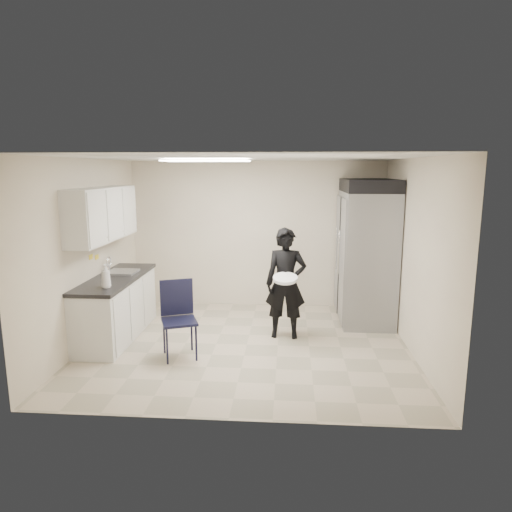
# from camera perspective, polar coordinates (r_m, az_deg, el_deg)

# --- Properties ---
(floor) EXTENTS (4.50, 4.50, 0.00)m
(floor) POSITION_cam_1_polar(r_m,az_deg,el_deg) (6.60, -1.15, -11.01)
(floor) COLOR #B5A68E
(floor) RESTS_ON ground
(ceiling) EXTENTS (4.50, 4.50, 0.00)m
(ceiling) POSITION_cam_1_polar(r_m,az_deg,el_deg) (6.13, -1.24, 12.18)
(ceiling) COLOR silver
(ceiling) RESTS_ON back_wall
(back_wall) EXTENTS (4.50, 0.00, 4.50)m
(back_wall) POSITION_cam_1_polar(r_m,az_deg,el_deg) (8.20, 0.11, 2.72)
(back_wall) COLOR beige
(back_wall) RESTS_ON floor
(left_wall) EXTENTS (0.00, 4.00, 4.00)m
(left_wall) POSITION_cam_1_polar(r_m,az_deg,el_deg) (6.82, -20.36, 0.39)
(left_wall) COLOR beige
(left_wall) RESTS_ON floor
(right_wall) EXTENTS (0.00, 4.00, 4.00)m
(right_wall) POSITION_cam_1_polar(r_m,az_deg,el_deg) (6.43, 19.19, -0.13)
(right_wall) COLOR beige
(right_wall) RESTS_ON floor
(ceiling_panel) EXTENTS (1.20, 0.60, 0.02)m
(ceiling_panel) POSITION_cam_1_polar(r_m,az_deg,el_deg) (6.61, -6.21, 11.76)
(ceiling_panel) COLOR white
(ceiling_panel) RESTS_ON ceiling
(lower_counter) EXTENTS (0.60, 1.90, 0.86)m
(lower_counter) POSITION_cam_1_polar(r_m,az_deg,el_deg) (7.08, -17.01, -6.28)
(lower_counter) COLOR silver
(lower_counter) RESTS_ON floor
(countertop) EXTENTS (0.64, 1.95, 0.05)m
(countertop) POSITION_cam_1_polar(r_m,az_deg,el_deg) (6.97, -17.22, -2.69)
(countertop) COLOR black
(countertop) RESTS_ON lower_counter
(sink) EXTENTS (0.42, 0.40, 0.14)m
(sink) POSITION_cam_1_polar(r_m,az_deg,el_deg) (7.19, -16.35, -2.36)
(sink) COLOR gray
(sink) RESTS_ON countertop
(faucet) EXTENTS (0.02, 0.02, 0.24)m
(faucet) POSITION_cam_1_polar(r_m,az_deg,el_deg) (7.23, -17.89, -1.16)
(faucet) COLOR silver
(faucet) RESTS_ON countertop
(upper_cabinets) EXTENTS (0.35, 1.80, 0.75)m
(upper_cabinets) POSITION_cam_1_polar(r_m,az_deg,el_deg) (6.87, -18.63, 4.99)
(upper_cabinets) COLOR silver
(upper_cabinets) RESTS_ON left_wall
(towel_dispenser) EXTENTS (0.22, 0.30, 0.35)m
(towel_dispenser) POSITION_cam_1_polar(r_m,az_deg,el_deg) (7.98, -15.81, 4.40)
(towel_dispenser) COLOR black
(towel_dispenser) RESTS_ON left_wall
(notice_sticker_left) EXTENTS (0.00, 0.12, 0.07)m
(notice_sticker_left) POSITION_cam_1_polar(r_m,az_deg,el_deg) (6.92, -19.94, -0.11)
(notice_sticker_left) COLOR yellow
(notice_sticker_left) RESTS_ON left_wall
(notice_sticker_right) EXTENTS (0.00, 0.12, 0.07)m
(notice_sticker_right) POSITION_cam_1_polar(r_m,az_deg,el_deg) (7.11, -19.27, -0.12)
(notice_sticker_right) COLOR yellow
(notice_sticker_right) RESTS_ON left_wall
(commercial_fridge) EXTENTS (0.80, 1.35, 2.10)m
(commercial_fridge) POSITION_cam_1_polar(r_m,az_deg,el_deg) (7.61, 13.58, -0.12)
(commercial_fridge) COLOR gray
(commercial_fridge) RESTS_ON floor
(fridge_compressor) EXTENTS (0.80, 1.35, 0.20)m
(fridge_compressor) POSITION_cam_1_polar(r_m,az_deg,el_deg) (7.49, 13.97, 8.55)
(fridge_compressor) COLOR black
(fridge_compressor) RESTS_ON commercial_fridge
(folding_chair) EXTENTS (0.57, 0.57, 0.98)m
(folding_chair) POSITION_cam_1_polar(r_m,az_deg,el_deg) (6.11, -9.57, -8.07)
(folding_chair) COLOR black
(folding_chair) RESTS_ON floor
(man_tuxedo) EXTENTS (0.61, 0.41, 1.63)m
(man_tuxedo) POSITION_cam_1_polar(r_m,az_deg,el_deg) (6.68, 3.75, -3.44)
(man_tuxedo) COLOR black
(man_tuxedo) RESTS_ON floor
(bucket_lid) EXTENTS (0.36, 0.36, 0.04)m
(bucket_lid) POSITION_cam_1_polar(r_m,az_deg,el_deg) (6.40, 3.68, -2.81)
(bucket_lid) COLOR silver
(bucket_lid) RESTS_ON man_tuxedo
(soap_bottle_a) EXTENTS (0.14, 0.14, 0.32)m
(soap_bottle_a) POSITION_cam_1_polar(r_m,az_deg,el_deg) (6.32, -18.27, -2.38)
(soap_bottle_a) COLOR silver
(soap_bottle_a) RESTS_ON countertop
(soap_bottle_b) EXTENTS (0.09, 0.09, 0.19)m
(soap_bottle_b) POSITION_cam_1_polar(r_m,az_deg,el_deg) (6.39, -18.29, -2.86)
(soap_bottle_b) COLOR #B8B7C4
(soap_bottle_b) RESTS_ON countertop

